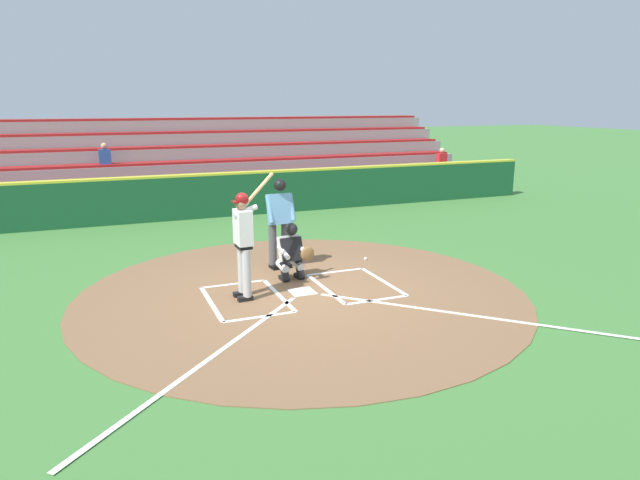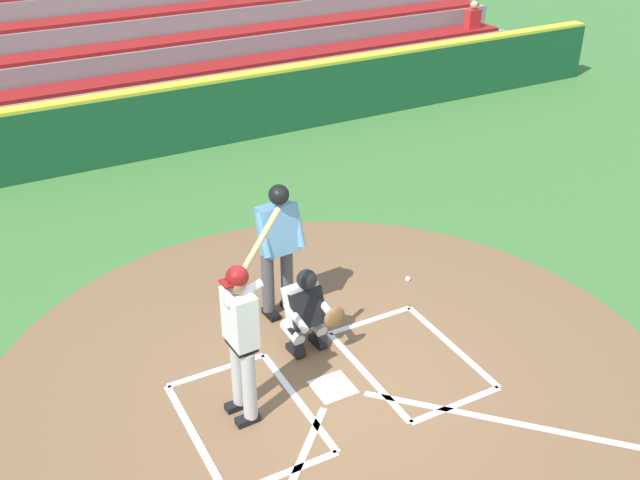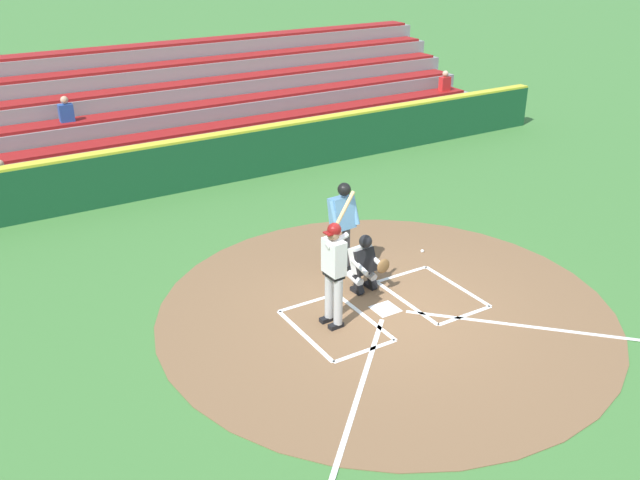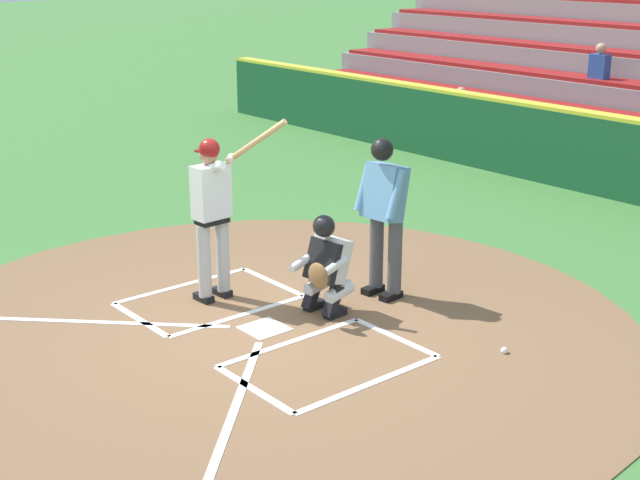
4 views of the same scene
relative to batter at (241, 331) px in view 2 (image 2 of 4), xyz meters
The scene contains 9 objects.
ground_plane 1.51m from the batter, behind, with size 120.00×120.00×0.00m, color #427A38.
dirt_circle 1.51m from the batter, behind, with size 8.00×8.00×0.01m, color brown.
home_plate_and_chalk 1.78m from the batter, 137.10° to the left, with size 7.93×4.91×0.01m.
batter is the anchor object (origin of this frame).
catcher 1.41m from the batter, 147.88° to the right, with size 0.62×0.61×1.13m.
plate_umpire 1.91m from the batter, 126.75° to the right, with size 0.60×0.44×1.86m.
baseball 3.51m from the batter, 155.45° to the right, with size 0.07×0.07×0.07m, color white.
backstop_wall 7.51m from the batter, 97.92° to the right, with size 22.00×0.36×1.31m.
bleacher_stand 11.30m from the batter, 95.25° to the right, with size 20.00×5.10×2.78m.
Camera 2 is at (3.25, 5.75, 5.65)m, focal length 42.31 mm.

